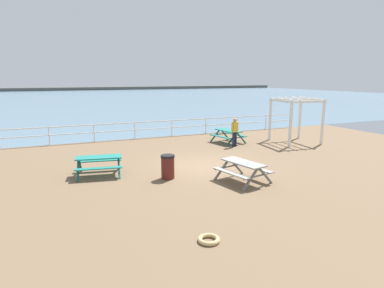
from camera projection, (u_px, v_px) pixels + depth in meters
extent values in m
cube|color=brown|center=(203.00, 168.00, 14.68)|extent=(30.00, 24.00, 0.20)
cube|color=slate|center=(86.00, 98.00, 62.14)|extent=(142.00, 90.00, 0.01)
cube|color=#4C4C47|center=(73.00, 90.00, 100.86)|extent=(142.00, 6.00, 1.80)
cube|color=white|center=(154.00, 122.00, 21.42)|extent=(23.00, 0.06, 0.06)
cube|color=white|center=(154.00, 129.00, 21.52)|extent=(23.00, 0.05, 0.05)
cylinder|color=white|center=(49.00, 136.00, 19.06)|extent=(0.07, 0.07, 1.05)
cylinder|color=white|center=(94.00, 133.00, 20.05)|extent=(0.07, 0.07, 1.05)
cylinder|color=white|center=(135.00, 131.00, 21.03)|extent=(0.07, 0.07, 1.05)
cylinder|color=white|center=(172.00, 128.00, 22.02)|extent=(0.07, 0.07, 1.05)
cylinder|color=white|center=(206.00, 126.00, 23.01)|extent=(0.07, 0.07, 1.05)
cylinder|color=white|center=(237.00, 124.00, 23.99)|extent=(0.07, 0.07, 1.05)
cylinder|color=white|center=(266.00, 122.00, 24.98)|extent=(0.07, 0.07, 1.05)
cylinder|color=white|center=(292.00, 121.00, 25.96)|extent=(0.07, 0.07, 1.05)
cube|color=#1E7A70|center=(228.00, 131.00, 19.69)|extent=(1.01, 1.90, 0.05)
cube|color=#1E7A70|center=(220.00, 136.00, 19.41)|extent=(0.58, 1.82, 0.04)
cube|color=#1E7A70|center=(236.00, 134.00, 20.08)|extent=(0.58, 1.82, 0.04)
cube|color=#165B54|center=(215.00, 135.00, 20.20)|extent=(0.79, 0.22, 0.79)
cube|color=#165B54|center=(225.00, 134.00, 20.60)|extent=(0.79, 0.22, 0.79)
cube|color=#165B54|center=(220.00, 134.00, 20.39)|extent=(1.49, 0.33, 0.04)
cube|color=#165B54|center=(232.00, 139.00, 18.92)|extent=(0.79, 0.22, 0.79)
cube|color=#165B54|center=(241.00, 138.00, 19.33)|extent=(0.79, 0.22, 0.79)
cube|color=#165B54|center=(237.00, 138.00, 19.12)|extent=(1.49, 0.33, 0.04)
cube|color=gray|center=(243.00, 163.00, 12.30)|extent=(1.07, 1.91, 0.05)
cube|color=gray|center=(231.00, 173.00, 12.01)|extent=(0.64, 1.81, 0.04)
cube|color=gray|center=(254.00, 168.00, 12.72)|extent=(0.64, 1.81, 0.04)
cube|color=slate|center=(222.00, 169.00, 12.79)|extent=(0.79, 0.25, 0.79)
cube|color=slate|center=(236.00, 166.00, 13.21)|extent=(0.79, 0.25, 0.79)
cube|color=slate|center=(229.00, 166.00, 12.99)|extent=(1.48, 0.38, 0.04)
cube|color=slate|center=(251.00, 179.00, 11.54)|extent=(0.79, 0.25, 0.79)
cube|color=slate|center=(265.00, 175.00, 11.97)|extent=(0.79, 0.25, 0.79)
cube|color=slate|center=(258.00, 176.00, 11.75)|extent=(1.48, 0.38, 0.04)
cube|color=#1E7A70|center=(99.00, 157.00, 13.13)|extent=(1.89, 0.99, 0.05)
cube|color=#1E7A70|center=(100.00, 161.00, 13.78)|extent=(1.82, 0.56, 0.04)
cube|color=#1E7A70|center=(98.00, 168.00, 12.60)|extent=(1.82, 0.56, 0.04)
cube|color=#165B54|center=(119.00, 163.00, 13.74)|extent=(0.21, 0.79, 0.79)
cube|color=#165B54|center=(119.00, 167.00, 13.03)|extent=(0.21, 0.79, 0.79)
cube|color=#165B54|center=(119.00, 164.00, 13.37)|extent=(0.31, 1.49, 0.04)
cube|color=#165B54|center=(80.00, 165.00, 13.38)|extent=(0.21, 0.79, 0.79)
cube|color=#165B54|center=(78.00, 170.00, 12.67)|extent=(0.21, 0.79, 0.79)
cube|color=#165B54|center=(79.00, 166.00, 13.02)|extent=(0.31, 1.49, 0.04)
cylinder|color=#1E2338|center=(233.00, 139.00, 18.61)|extent=(0.14, 0.14, 0.85)
cylinder|color=#1E2338|center=(236.00, 139.00, 18.72)|extent=(0.14, 0.14, 0.85)
cube|color=gold|center=(235.00, 127.00, 18.52)|extent=(0.39, 0.30, 0.58)
cylinder|color=gold|center=(232.00, 127.00, 18.38)|extent=(0.09, 0.09, 0.52)
cylinder|color=gold|center=(237.00, 126.00, 18.65)|extent=(0.09, 0.09, 0.52)
sphere|color=tan|center=(235.00, 120.00, 18.44)|extent=(0.23, 0.23, 0.23)
cube|color=white|center=(300.00, 119.00, 21.15)|extent=(0.12, 0.12, 2.50)
cube|color=white|center=(323.00, 124.00, 19.09)|extent=(0.12, 0.12, 2.50)
cube|color=white|center=(270.00, 120.00, 20.49)|extent=(0.12, 0.12, 2.50)
cube|color=white|center=(290.00, 125.00, 18.44)|extent=(0.12, 0.12, 2.50)
cube|color=white|center=(312.00, 100.00, 19.86)|extent=(0.36, 2.44, 0.12)
cube|color=white|center=(281.00, 101.00, 19.20)|extent=(0.36, 2.44, 0.12)
cube|color=white|center=(286.00, 99.00, 20.56)|extent=(2.44, 0.36, 0.12)
cube|color=white|center=(308.00, 102.00, 18.50)|extent=(2.44, 0.36, 0.12)
cube|color=white|center=(281.00, 99.00, 19.18)|extent=(0.33, 2.56, 0.04)
cube|color=white|center=(289.00, 99.00, 19.34)|extent=(0.33, 2.56, 0.04)
cube|color=white|center=(297.00, 98.00, 19.51)|extent=(0.33, 2.56, 0.04)
cube|color=white|center=(305.00, 98.00, 19.67)|extent=(0.33, 2.56, 0.04)
cube|color=white|center=(312.00, 98.00, 19.83)|extent=(0.33, 2.56, 0.04)
cylinder|color=#591E19|center=(168.00, 168.00, 12.75)|extent=(0.52, 0.52, 0.85)
cylinder|color=black|center=(168.00, 156.00, 12.66)|extent=(0.55, 0.55, 0.10)
torus|color=tan|center=(209.00, 239.00, 7.89)|extent=(0.55, 0.55, 0.11)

